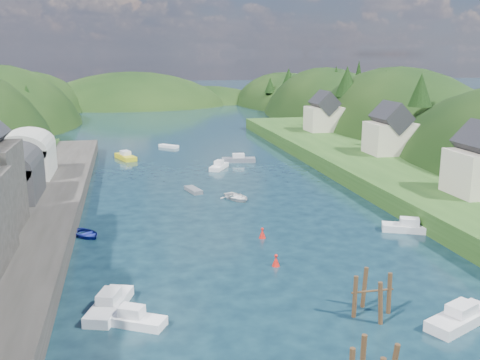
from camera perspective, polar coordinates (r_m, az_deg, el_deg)
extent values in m
plane|color=black|center=(83.22, -3.18, 0.72)|extent=(600.00, 600.00, 0.00)
ellipsoid|color=black|center=(154.09, -24.10, 2.20)|extent=(44.00, 75.56, 48.19)
ellipsoid|color=black|center=(194.63, -21.69, 4.99)|extent=(44.00, 75.56, 39.00)
ellipsoid|color=black|center=(122.84, 16.14, 0.30)|extent=(36.00, 75.56, 48.00)
ellipsoid|color=black|center=(161.12, 8.99, 3.88)|extent=(36.00, 75.56, 44.49)
ellipsoid|color=black|center=(200.26, 4.70, 6.24)|extent=(36.00, 75.56, 36.00)
ellipsoid|color=black|center=(202.25, -11.32, 5.04)|extent=(80.00, 60.00, 44.00)
ellipsoid|color=black|center=(214.59, -3.83, 5.19)|extent=(70.00, 56.00, 36.00)
cone|color=black|center=(134.03, -21.77, 8.29)|extent=(4.07, 4.07, 5.22)
cone|color=black|center=(152.34, -23.06, 9.30)|extent=(4.56, 4.56, 9.15)
cone|color=black|center=(160.56, -23.56, 8.62)|extent=(4.75, 4.75, 5.48)
cone|color=black|center=(169.03, -21.82, 9.24)|extent=(4.27, 4.27, 7.14)
cone|color=black|center=(95.34, 18.73, 9.10)|extent=(4.07, 4.07, 5.58)
cone|color=black|center=(103.15, 17.63, 6.99)|extent=(3.40, 3.40, 5.23)
cone|color=black|center=(116.06, 15.23, 9.31)|extent=(4.94, 4.94, 7.85)
cone|color=black|center=(119.64, 11.34, 10.27)|extent=(5.25, 5.25, 6.56)
cone|color=black|center=(130.54, 12.51, 10.57)|extent=(3.36, 3.36, 8.28)
cone|color=black|center=(149.52, 10.19, 10.39)|extent=(4.57, 4.57, 7.87)
cone|color=black|center=(158.67, 8.22, 9.88)|extent=(3.59, 3.59, 6.20)
cone|color=black|center=(168.34, 5.21, 10.91)|extent=(4.14, 4.14, 5.41)
cone|color=black|center=(178.91, 3.24, 10.08)|extent=(3.83, 3.83, 5.02)
cube|color=#2D2B28|center=(54.32, -23.80, -6.20)|extent=(12.00, 110.00, 2.00)
cube|color=#2D2D30|center=(66.21, -23.57, -0.11)|extent=(7.00, 9.00, 4.00)
cylinder|color=#2D2D30|center=(65.81, -23.73, 1.58)|extent=(7.00, 9.00, 7.00)
cube|color=#B2B2A8|center=(77.76, -21.90, 1.89)|extent=(7.00, 9.00, 4.00)
cylinder|color=#B2B2A8|center=(77.42, -22.03, 3.34)|extent=(7.00, 9.00, 7.00)
cube|color=#234719|center=(81.42, 15.63, 0.82)|extent=(16.00, 120.00, 2.40)
cube|color=beige|center=(89.57, 15.70, 4.33)|extent=(7.00, 6.00, 5.00)
cube|color=black|center=(89.14, 15.83, 6.45)|extent=(5.15, 6.24, 5.15)
cube|color=beige|center=(113.56, 8.93, 6.46)|extent=(7.00, 6.00, 5.00)
cube|color=black|center=(113.22, 8.99, 8.13)|extent=(5.15, 6.24, 5.15)
cylinder|color=#382314|center=(40.28, 15.61, -11.94)|extent=(0.32, 0.32, 3.66)
cylinder|color=#382314|center=(40.79, 13.09, -11.46)|extent=(0.32, 0.32, 3.66)
cylinder|color=#382314|center=(39.20, 12.13, -12.47)|extent=(0.32, 0.32, 3.66)
cylinder|color=#382314|center=(38.68, 14.76, -12.99)|extent=(0.32, 0.32, 3.66)
cylinder|color=#382314|center=(39.47, 13.95, -11.41)|extent=(3.14, 0.16, 0.16)
cone|color=red|center=(47.26, 3.85, -8.63)|extent=(0.70, 0.70, 0.90)
sphere|color=red|center=(47.07, 3.86, -8.07)|extent=(0.30, 0.30, 0.30)
cone|color=red|center=(54.06, 2.40, -5.75)|extent=(0.70, 0.70, 0.90)
sphere|color=red|center=(53.90, 2.40, -5.25)|extent=(0.30, 0.30, 0.30)
cube|color=white|center=(40.69, -13.75, -12.93)|extent=(3.56, 5.93, 0.79)
cube|color=silver|center=(40.35, -13.81, -11.93)|extent=(1.86, 2.28, 0.70)
imported|color=silver|center=(68.05, -0.34, -1.84)|extent=(4.64, 5.34, 0.93)
cube|color=silver|center=(58.69, 17.59, -4.94)|extent=(5.72, 3.87, 0.76)
cube|color=silver|center=(58.46, 17.64, -4.22)|extent=(2.26, 1.93, 0.70)
imported|color=navy|center=(56.79, -16.10, -5.53)|extent=(4.52, 4.83, 0.82)
cube|color=white|center=(86.32, -2.25, 1.40)|extent=(3.92, 5.25, 0.71)
cube|color=silver|center=(86.17, -2.25, 1.88)|extent=(1.88, 2.12, 0.70)
cube|color=slate|center=(72.12, -4.99, -1.08)|extent=(2.19, 4.00, 0.53)
cube|color=gold|center=(96.28, -12.11, 2.39)|extent=(3.91, 6.26, 0.83)
cube|color=silver|center=(96.14, -12.13, 2.86)|extent=(2.01, 2.43, 0.70)
cube|color=white|center=(107.08, -7.61, 3.59)|extent=(3.94, 3.90, 0.58)
cube|color=white|center=(38.51, -11.45, -14.48)|extent=(4.86, 3.61, 0.66)
cube|color=silver|center=(38.19, -11.50, -13.53)|extent=(1.96, 1.74, 0.70)
cube|color=slate|center=(91.68, -0.16, 2.14)|extent=(5.88, 2.58, 0.80)
cube|color=silver|center=(91.53, -0.16, 2.62)|extent=(2.14, 1.55, 0.70)
cube|color=silver|center=(40.73, 22.45, -13.55)|extent=(6.02, 4.13, 0.81)
cube|color=silver|center=(40.40, 22.55, -12.54)|extent=(2.39, 2.05, 0.70)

